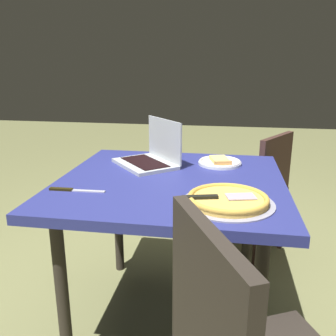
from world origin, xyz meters
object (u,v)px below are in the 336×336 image
at_px(pizza_plate, 220,162).
at_px(chair_far, 256,186).
at_px(pizza_tray, 228,199).
at_px(table_knife, 71,190).
at_px(dining_table, 171,195).
at_px(laptop, 151,156).

relative_size(pizza_plate, chair_far, 0.27).
xyz_separation_m(pizza_tray, table_knife, (-0.66, 0.04, -0.01)).
xyz_separation_m(dining_table, laptop, (-0.14, 0.22, 0.13)).
bearing_deg(laptop, dining_table, -57.51).
bearing_deg(table_knife, chair_far, 48.83).
distance_m(laptop, chair_far, 0.86).
height_order(table_knife, chair_far, chair_far).
xyz_separation_m(pizza_plate, pizza_tray, (0.04, -0.56, 0.00)).
height_order(dining_table, pizza_plate, pizza_plate).
bearing_deg(table_knife, pizza_tray, -3.69).
bearing_deg(pizza_plate, pizza_tray, -85.52).
relative_size(laptop, pizza_tray, 1.14).
height_order(laptop, table_knife, laptop).
height_order(pizza_plate, pizza_tray, same).
relative_size(dining_table, laptop, 2.54).
bearing_deg(pizza_tray, dining_table, 133.65).
distance_m(dining_table, table_knife, 0.47).
xyz_separation_m(laptop, table_knife, (-0.25, -0.46, -0.04)).
distance_m(dining_table, pizza_plate, 0.37).
height_order(laptop, chair_far, laptop).
height_order(pizza_tray, table_knife, pizza_tray).
relative_size(laptop, pizza_plate, 1.79).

